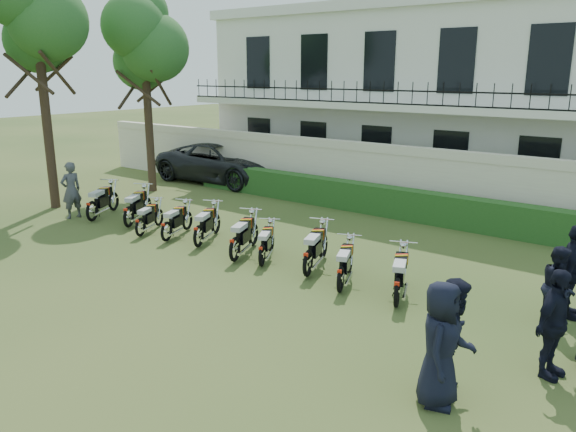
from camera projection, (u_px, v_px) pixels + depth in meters
The scene contains 23 objects.
ground at pixel (229, 270), 13.85m from camera, with size 100.00×100.00×0.00m, color #314A1D.
perimeter_wall at pixel (385, 176), 19.69m from camera, with size 30.00×0.35×2.30m.
hedge at pixel (400, 203), 18.66m from camera, with size 18.00×0.60×1.00m, color #1D4A1A.
building at pixel (455, 96), 23.62m from camera, with size 20.40×9.60×7.40m.
tree_west_mid at pixel (35, 11), 18.51m from camera, with size 3.40×3.20×8.82m.
tree_west_near at pixel (144, 40), 21.48m from camera, with size 3.40×3.20×7.90m.
motorcycle_0 at pixel (92, 206), 18.12m from camera, with size 1.07×1.93×1.15m.
motorcycle_1 at pixel (128, 212), 17.42m from camera, with size 1.13×1.90×1.15m.
motorcycle_2 at pixel (140, 223), 16.50m from camera, with size 0.84×1.64×0.96m.
motorcycle_3 at pixel (166, 227), 16.01m from camera, with size 0.79×1.77×1.01m.
motorcycle_4 at pixel (198, 231), 15.48m from camera, with size 0.94×1.84×1.07m.
motorcycle_5 at pixel (235, 243), 14.31m from camera, with size 0.91×1.94×1.11m.
motorcycle_6 at pixel (262, 250), 13.98m from camera, with size 0.93×1.60×0.97m.
motorcycle_7 at pixel (308, 257), 13.26m from camera, with size 0.88×1.98×1.12m.
motorcycle_8 at pixel (341, 273), 12.33m from camera, with size 0.86×1.76×1.02m.
motorcycle_9 at pixel (397, 286), 11.55m from camera, with size 0.89×1.86×1.07m.
suv at pixel (223, 163), 24.55m from camera, with size 2.84×6.16×1.71m, color black.
inspector at pixel (71, 190), 18.54m from camera, with size 0.69×0.45×1.89m, color #535257.
officer_0 at pixel (440, 344), 8.12m from camera, with size 0.93×0.61×1.91m, color black.
officer_1 at pixel (455, 337), 8.39m from camera, with size 0.90×0.70×1.86m, color black.
officer_2 at pixel (554, 324), 8.86m from camera, with size 1.07×0.44×1.82m, color black.
officer_4 at pixel (558, 286), 10.70m from camera, with size 0.77×0.60×1.59m, color black.
officer_5 at pixel (572, 272), 11.04m from camera, with size 1.12×0.46×1.90m, color black.
Camera 1 is at (9.11, -9.48, 4.80)m, focal length 35.00 mm.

